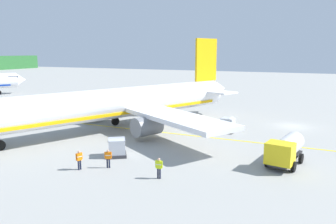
{
  "coord_description": "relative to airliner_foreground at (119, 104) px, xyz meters",
  "views": [
    {
      "loc": [
        -46.49,
        -2.42,
        9.94
      ],
      "look_at": [
        -12.58,
        12.76,
        3.12
      ],
      "focal_mm": 35.33,
      "sensor_mm": 36.0,
      "label": 1
    }
  ],
  "objects": [
    {
      "name": "ground",
      "position": [
        11.1,
        27.75,
        -3.49
      ],
      "size": [
        240.0,
        320.0,
        0.2
      ],
      "primitive_type": "cube",
      "color": "#999993"
    },
    {
      "name": "crew_loader_left",
      "position": [
        -13.96,
        -4.81,
        -2.4
      ],
      "size": [
        0.59,
        0.38,
        1.69
      ],
      "color": "#191E33",
      "rests_on": "ground"
    },
    {
      "name": "cargo_container_near",
      "position": [
        -9.52,
        -5.72,
        -2.53
      ],
      "size": [
        2.43,
        2.43,
        1.84
      ],
      "color": "#333338",
      "rests_on": "ground"
    },
    {
      "name": "cargo_container_far",
      "position": [
        4.28,
        -13.09,
        -2.47
      ],
      "size": [
        1.88,
        1.88,
        1.94
      ],
      "color": "#333338",
      "rests_on": "ground"
    },
    {
      "name": "crew_loader_right",
      "position": [
        -12.99,
        -11.86,
        -2.39
      ],
      "size": [
        0.26,
        0.63,
        1.7
      ],
      "color": "#191E33",
      "rests_on": "ground"
    },
    {
      "name": "crew_marshaller",
      "position": [
        -12.58,
        -6.8,
        -2.42
      ],
      "size": [
        0.4,
        0.58,
        1.64
      ],
      "color": "#191E33",
      "rests_on": "ground"
    },
    {
      "name": "apron_guide_line",
      "position": [
        0.88,
        -4.75,
        -3.39
      ],
      "size": [
        0.3,
        60.0,
        0.01
      ],
      "primitive_type": "cube",
      "color": "yellow",
      "rests_on": "ground"
    },
    {
      "name": "airliner_foreground",
      "position": [
        0.0,
        0.0,
        0.0
      ],
      "size": [
        38.99,
        32.9,
        11.9
      ],
      "color": "white",
      "rests_on": "ground"
    },
    {
      "name": "service_truck_fuel",
      "position": [
        -5.32,
        -20.7,
        -2.0
      ],
      "size": [
        6.09,
        3.07,
        2.4
      ],
      "color": "yellow",
      "rests_on": "ground"
    }
  ]
}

